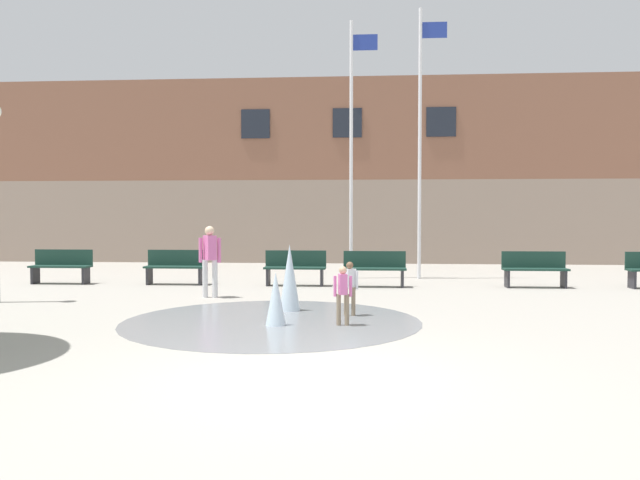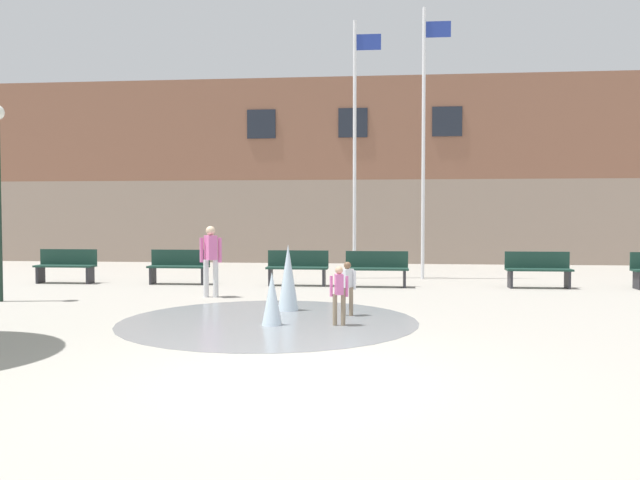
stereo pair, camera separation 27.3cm
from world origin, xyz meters
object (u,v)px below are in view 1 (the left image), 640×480
object	(u,v)px
park_bench_left_of_flagpoles	(62,266)
park_bench_under_left_flagpole	(176,266)
child_running	(350,284)
park_bench_under_right_flagpole	(375,268)
flagpole_left	(352,142)
park_bench_near_trashcan	(535,269)
park_bench_center	(295,267)
adult_near_bench	(210,256)
child_with_pink_shirt	(343,291)
flagpole_right	(421,136)

from	to	relation	value
park_bench_left_of_flagpoles	park_bench_under_left_flagpole	xyz separation A→B (m)	(3.11, 0.06, 0.00)
child_running	park_bench_under_right_flagpole	bearing A→B (deg)	-143.79
child_running	flagpole_left	world-z (taller)	flagpole_left
flagpole_left	park_bench_under_right_flagpole	bearing A→B (deg)	-73.95
park_bench_under_left_flagpole	park_bench_near_trashcan	distance (m)	9.30
park_bench_center	park_bench_near_trashcan	distance (m)	6.11
child_running	adult_near_bench	distance (m)	3.94
child_with_pink_shirt	flagpole_left	bearing A→B (deg)	-11.82
adult_near_bench	flagpole_left	world-z (taller)	flagpole_left
park_bench_under_left_flagpole	flagpole_left	distance (m)	6.11
child_with_pink_shirt	flagpole_left	size ratio (longest dim) A/B	0.13
park_bench_center	child_running	distance (m)	5.05
park_bench_under_left_flagpole	flagpole_left	xyz separation A→B (m)	(4.62, 1.97, 3.47)
park_bench_under_right_flagpole	adult_near_bench	size ratio (longest dim) A/B	1.01
park_bench_center	adult_near_bench	bearing A→B (deg)	-123.04
park_bench_under_right_flagpole	flagpole_left	distance (m)	4.14
park_bench_under_right_flagpole	flagpole_right	world-z (taller)	flagpole_right
adult_near_bench	park_bench_center	bearing A→B (deg)	-67.45
flagpole_left	adult_near_bench	bearing A→B (deg)	-124.05
park_bench_under_left_flagpole	child_running	size ratio (longest dim) A/B	1.62
park_bench_near_trashcan	park_bench_center	bearing A→B (deg)	-179.81
child_running	flagpole_left	xyz separation A→B (m)	(-0.11, 6.84, 3.37)
park_bench_near_trashcan	adult_near_bench	xyz separation A→B (m)	(-7.73, -2.52, 0.45)
park_bench_under_left_flagpole	child_with_pink_shirt	bearing A→B (deg)	-51.72
park_bench_under_right_flagpole	flagpole_left	bearing A→B (deg)	106.05
park_bench_near_trashcan	child_with_pink_shirt	distance (m)	7.48
park_bench_under_right_flagpole	child_with_pink_shirt	size ratio (longest dim) A/B	1.62
park_bench_near_trashcan	flagpole_right	bearing A→B (deg)	143.41
park_bench_center	flagpole_right	world-z (taller)	flagpole_right
child_with_pink_shirt	flagpole_right	bearing A→B (deg)	-25.87
park_bench_under_left_flagpole	park_bench_center	size ratio (longest dim) A/B	1.00
park_bench_under_left_flagpole	child_with_pink_shirt	distance (m)	7.50
child_with_pink_shirt	adult_near_bench	world-z (taller)	adult_near_bench
flagpole_left	flagpole_right	bearing A→B (deg)	-0.00
park_bench_left_of_flagpoles	child_with_pink_shirt	size ratio (longest dim) A/B	1.62
park_bench_under_left_flagpole	adult_near_bench	world-z (taller)	adult_near_bench
park_bench_left_of_flagpoles	adult_near_bench	bearing A→B (deg)	-28.11
park_bench_under_left_flagpole	adult_near_bench	xyz separation A→B (m)	(1.57, -2.55, 0.45)
child_with_pink_shirt	child_running	world-z (taller)	same
flagpole_right	adult_near_bench	bearing A→B (deg)	-137.98
park_bench_near_trashcan	adult_near_bench	distance (m)	8.14
park_bench_under_right_flagpole	flagpole_left	world-z (taller)	flagpole_left
park_bench_center	flagpole_left	world-z (taller)	flagpole_left
park_bench_center	child_running	world-z (taller)	child_running
park_bench_near_trashcan	park_bench_under_right_flagpole	bearing A→B (deg)	-177.77
flagpole_left	park_bench_left_of_flagpoles	bearing A→B (deg)	-165.29
park_bench_under_right_flagpole	child_running	world-z (taller)	child_running
park_bench_under_right_flagpole	park_bench_near_trashcan	xyz separation A→B (m)	(4.05, 0.16, 0.00)
child_with_pink_shirt	adult_near_bench	distance (m)	4.55
park_bench_center	adult_near_bench	size ratio (longest dim) A/B	1.01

